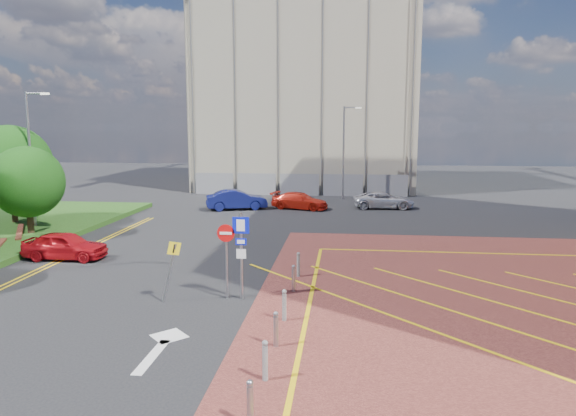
% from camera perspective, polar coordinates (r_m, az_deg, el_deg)
% --- Properties ---
extents(ground, '(140.00, 140.00, 0.00)m').
position_cam_1_polar(ground, '(18.35, -7.32, -10.92)').
color(ground, black).
rests_on(ground, ground).
extents(tree_c, '(4.00, 4.00, 4.90)m').
position_cam_1_polar(tree_c, '(32.21, -26.99, 2.60)').
color(tree_c, '#3D2B1C').
rests_on(tree_c, grass_bed).
extents(tree_d, '(5.00, 5.00, 6.08)m').
position_cam_1_polar(tree_d, '(36.31, -28.44, 4.17)').
color(tree_d, '#3D2B1C').
rests_on(tree_d, grass_bed).
extents(lamp_left_far, '(1.53, 0.16, 8.00)m').
position_cam_1_polar(lamp_left_far, '(34.28, -26.62, 5.41)').
color(lamp_left_far, '#9EA0A8').
rests_on(lamp_left_far, grass_bed).
extents(lamp_back, '(1.53, 0.16, 8.00)m').
position_cam_1_polar(lamp_back, '(44.79, 6.29, 6.53)').
color(lamp_back, '#9EA0A8').
rests_on(lamp_back, ground).
extents(sign_cluster, '(1.17, 0.12, 3.20)m').
position_cam_1_polar(sign_cluster, '(18.65, -5.84, -4.30)').
color(sign_cluster, '#9EA0A8').
rests_on(sign_cluster, ground).
extents(warning_sign, '(0.74, 0.42, 2.25)m').
position_cam_1_polar(warning_sign, '(18.73, -12.86, -6.08)').
color(warning_sign, '#9EA0A8').
rests_on(warning_sign, ground).
extents(bollard_row, '(0.14, 11.14, 0.90)m').
position_cam_1_polar(bollard_row, '(16.25, -0.70, -11.75)').
color(bollard_row, '#9EA0A8').
rests_on(bollard_row, forecourt).
extents(construction_building, '(21.20, 19.20, 22.00)m').
position_cam_1_polar(construction_building, '(57.10, 2.22, 13.76)').
color(construction_building, gray).
rests_on(construction_building, ground).
extents(construction_fence, '(21.60, 0.06, 2.00)m').
position_cam_1_polar(construction_fence, '(47.14, 2.48, 2.60)').
color(construction_fence, gray).
rests_on(construction_fence, ground).
extents(car_red_left, '(3.90, 1.59, 1.32)m').
position_cam_1_polar(car_red_left, '(26.63, -23.53, -3.84)').
color(car_red_left, red).
rests_on(car_red_left, ground).
extents(car_blue_back, '(4.86, 2.99, 1.51)m').
position_cam_1_polar(car_blue_back, '(39.28, -5.74, 0.92)').
color(car_blue_back, navy).
rests_on(car_blue_back, ground).
extents(car_red_back, '(4.72, 2.89, 1.28)m').
position_cam_1_polar(car_red_back, '(39.37, 1.31, 0.81)').
color(car_red_back, red).
rests_on(car_red_back, ground).
extents(car_silver_back, '(4.73, 2.37, 1.28)m').
position_cam_1_polar(car_silver_back, '(40.38, 10.60, 0.87)').
color(car_silver_back, silver).
rests_on(car_silver_back, ground).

